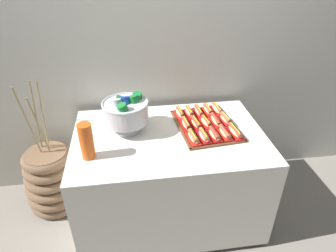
% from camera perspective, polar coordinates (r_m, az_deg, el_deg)
% --- Properties ---
extents(ground_plane, '(10.00, 10.00, 0.00)m').
position_cam_1_polar(ground_plane, '(2.56, 0.19, -16.11)').
color(ground_plane, gray).
extents(back_wall, '(6.00, 0.10, 2.60)m').
position_cam_1_polar(back_wall, '(2.34, -1.79, 17.04)').
color(back_wall, beige).
rests_on(back_wall, ground_plane).
extents(buffet_table, '(1.33, 0.88, 0.76)m').
position_cam_1_polar(buffet_table, '(2.27, 0.21, -9.32)').
color(buffet_table, white).
rests_on(buffet_table, ground_plane).
extents(floor_vase, '(0.45, 0.45, 1.12)m').
position_cam_1_polar(floor_vase, '(2.62, -21.38, -9.63)').
color(floor_vase, brown).
rests_on(floor_vase, ground_plane).
extents(serving_tray, '(0.45, 0.56, 0.01)m').
position_cam_1_polar(serving_tray, '(2.17, 7.30, 0.06)').
color(serving_tray, brown).
rests_on(serving_tray, buffet_table).
extents(hot_dog_0, '(0.08, 0.17, 0.06)m').
position_cam_1_polar(hot_dog_0, '(1.97, 4.87, -2.20)').
color(hot_dog_0, red).
rests_on(hot_dog_0, serving_tray).
extents(hot_dog_1, '(0.08, 0.17, 0.06)m').
position_cam_1_polar(hot_dog_1, '(2.00, 6.92, -1.92)').
color(hot_dog_1, '#B21414').
rests_on(hot_dog_1, serving_tray).
extents(hot_dog_2, '(0.08, 0.17, 0.06)m').
position_cam_1_polar(hot_dog_2, '(2.02, 8.93, -1.63)').
color(hot_dog_2, '#B21414').
rests_on(hot_dog_2, serving_tray).
extents(hot_dog_3, '(0.07, 0.17, 0.06)m').
position_cam_1_polar(hot_dog_3, '(2.05, 10.88, -1.32)').
color(hot_dog_3, red).
rests_on(hot_dog_3, serving_tray).
extents(hot_dog_4, '(0.09, 0.19, 0.06)m').
position_cam_1_polar(hot_dog_4, '(2.08, 12.78, -1.07)').
color(hot_dog_4, red).
rests_on(hot_dog_4, serving_tray).
extents(hot_dog_5, '(0.07, 0.16, 0.06)m').
position_cam_1_polar(hot_dog_5, '(2.10, 3.52, 0.32)').
color(hot_dog_5, '#B21414').
rests_on(hot_dog_5, serving_tray).
extents(hot_dog_6, '(0.08, 0.17, 0.06)m').
position_cam_1_polar(hot_dog_6, '(2.13, 5.45, 0.48)').
color(hot_dog_6, '#B21414').
rests_on(hot_dog_6, serving_tray).
extents(hot_dog_7, '(0.09, 0.16, 0.06)m').
position_cam_1_polar(hot_dog_7, '(2.15, 7.35, 0.71)').
color(hot_dog_7, red).
rests_on(hot_dog_7, serving_tray).
extents(hot_dog_8, '(0.07, 0.18, 0.06)m').
position_cam_1_polar(hot_dog_8, '(2.17, 9.21, 1.00)').
color(hot_dog_8, red).
rests_on(hot_dog_8, serving_tray).
extents(hot_dog_9, '(0.08, 0.16, 0.07)m').
position_cam_1_polar(hot_dog_9, '(2.20, 11.03, 1.28)').
color(hot_dog_9, red).
rests_on(hot_dog_9, serving_tray).
extents(hot_dog_10, '(0.08, 0.17, 0.06)m').
position_cam_1_polar(hot_dog_10, '(2.24, 2.32, 2.43)').
color(hot_dog_10, red).
rests_on(hot_dog_10, serving_tray).
extents(hot_dog_11, '(0.08, 0.16, 0.06)m').
position_cam_1_polar(hot_dog_11, '(2.26, 4.16, 2.65)').
color(hot_dog_11, red).
rests_on(hot_dog_11, serving_tray).
extents(hot_dog_12, '(0.07, 0.17, 0.06)m').
position_cam_1_polar(hot_dog_12, '(2.28, 5.95, 2.80)').
color(hot_dog_12, red).
rests_on(hot_dog_12, serving_tray).
extents(hot_dog_13, '(0.08, 0.16, 0.06)m').
position_cam_1_polar(hot_dog_13, '(2.31, 7.72, 3.06)').
color(hot_dog_13, red).
rests_on(hot_dog_13, serving_tray).
extents(hot_dog_14, '(0.08, 0.18, 0.06)m').
position_cam_1_polar(hot_dog_14, '(2.33, 9.45, 3.19)').
color(hot_dog_14, red).
rests_on(hot_dog_14, serving_tray).
extents(punch_bowl, '(0.32, 0.32, 0.27)m').
position_cam_1_polar(punch_bowl, '(2.04, -8.11, 2.89)').
color(punch_bowl, silver).
rests_on(punch_bowl, buffet_table).
extents(cup_stack, '(0.08, 0.08, 0.24)m').
position_cam_1_polar(cup_stack, '(1.85, -15.44, -2.84)').
color(cup_stack, '#EA5B19').
rests_on(cup_stack, buffet_table).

